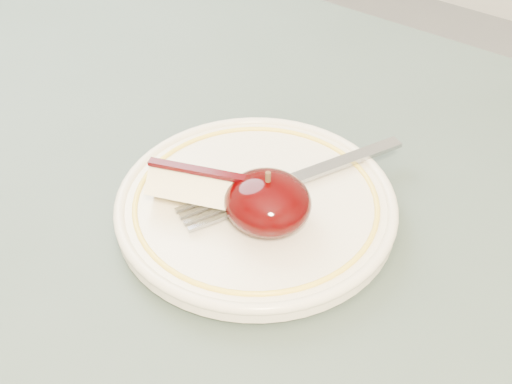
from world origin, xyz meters
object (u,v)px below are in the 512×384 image
Objects in this scene: table at (165,354)px; fork at (290,181)px; plate at (256,205)px; apple_half at (268,202)px.

fork is (0.03, 0.13, 0.11)m from table.
apple_half is at bearing -34.69° from plate.
table is at bearing -168.25° from fork.
table is 13.63× the size of apple_half.
plate is 0.03m from fork.
table is 0.17m from fork.
fork is at bearing 75.20° from table.
fork is at bearing 69.64° from plate.
plate is 3.35× the size of apple_half.
table is 0.16m from apple_half.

